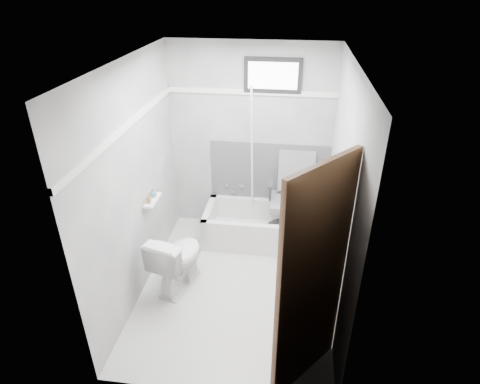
% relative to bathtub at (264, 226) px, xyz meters
% --- Properties ---
extents(floor, '(2.60, 2.60, 0.00)m').
position_rel_bathtub_xyz_m(floor, '(-0.23, -0.93, -0.21)').
color(floor, silver).
rests_on(floor, ground).
extents(ceiling, '(2.60, 2.60, 0.00)m').
position_rel_bathtub_xyz_m(ceiling, '(-0.23, -0.93, 2.19)').
color(ceiling, silver).
rests_on(ceiling, floor).
extents(wall_back, '(2.00, 0.02, 2.40)m').
position_rel_bathtub_xyz_m(wall_back, '(-0.23, 0.37, 0.99)').
color(wall_back, gray).
rests_on(wall_back, floor).
extents(wall_front, '(2.00, 0.02, 2.40)m').
position_rel_bathtub_xyz_m(wall_front, '(-0.23, -2.23, 0.99)').
color(wall_front, gray).
rests_on(wall_front, floor).
extents(wall_left, '(0.02, 2.60, 2.40)m').
position_rel_bathtub_xyz_m(wall_left, '(-1.23, -0.93, 0.99)').
color(wall_left, gray).
rests_on(wall_left, floor).
extents(wall_right, '(0.02, 2.60, 2.40)m').
position_rel_bathtub_xyz_m(wall_right, '(0.77, -0.93, 0.99)').
color(wall_right, gray).
rests_on(wall_right, floor).
extents(bathtub, '(1.50, 0.70, 0.42)m').
position_rel_bathtub_xyz_m(bathtub, '(0.00, 0.00, 0.00)').
color(bathtub, silver).
rests_on(bathtub, floor).
extents(office_chair, '(0.60, 0.60, 1.01)m').
position_rel_bathtub_xyz_m(office_chair, '(0.32, 0.05, 0.42)').
color(office_chair, slate).
rests_on(office_chair, bathtub).
extents(toilet, '(0.57, 0.79, 0.70)m').
position_rel_bathtub_xyz_m(toilet, '(-0.85, -0.97, 0.14)').
color(toilet, white).
rests_on(toilet, floor).
extents(door, '(0.78, 0.78, 2.00)m').
position_rel_bathtub_xyz_m(door, '(0.75, -2.21, 0.79)').
color(door, '#563320').
rests_on(door, floor).
extents(window, '(0.66, 0.04, 0.40)m').
position_rel_bathtub_xyz_m(window, '(0.02, 0.36, 1.81)').
color(window, black).
rests_on(window, wall_back).
extents(backerboard, '(1.50, 0.02, 0.78)m').
position_rel_bathtub_xyz_m(backerboard, '(0.02, 0.36, 0.59)').
color(backerboard, '#4C4C4F').
rests_on(backerboard, wall_back).
extents(trim_back, '(2.00, 0.02, 0.06)m').
position_rel_bathtub_xyz_m(trim_back, '(-0.23, 0.36, 1.61)').
color(trim_back, white).
rests_on(trim_back, wall_back).
extents(trim_left, '(0.02, 2.60, 0.06)m').
position_rel_bathtub_xyz_m(trim_left, '(-1.22, -0.93, 1.61)').
color(trim_left, white).
rests_on(trim_left, wall_left).
extents(pole, '(0.02, 0.41, 1.92)m').
position_rel_bathtub_xyz_m(pole, '(-0.18, 0.13, 0.84)').
color(pole, white).
rests_on(pole, bathtub).
extents(shelf, '(0.10, 0.32, 0.02)m').
position_rel_bathtub_xyz_m(shelf, '(-1.16, -0.71, 0.69)').
color(shelf, white).
rests_on(shelf, wall_left).
extents(soap_bottle_a, '(0.04, 0.04, 0.10)m').
position_rel_bathtub_xyz_m(soap_bottle_a, '(-1.17, -0.79, 0.76)').
color(soap_bottle_a, olive).
rests_on(soap_bottle_a, shelf).
extents(soap_bottle_b, '(0.10, 0.10, 0.10)m').
position_rel_bathtub_xyz_m(soap_bottle_b, '(-1.17, -0.65, 0.75)').
color(soap_bottle_b, '#467382').
rests_on(soap_bottle_b, shelf).
extents(faucet, '(0.26, 0.10, 0.16)m').
position_rel_bathtub_xyz_m(faucet, '(-0.43, 0.34, 0.34)').
color(faucet, silver).
rests_on(faucet, wall_back).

